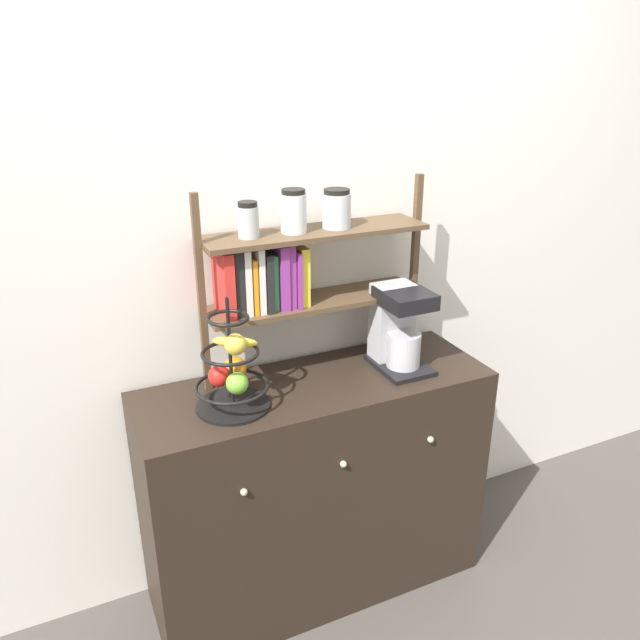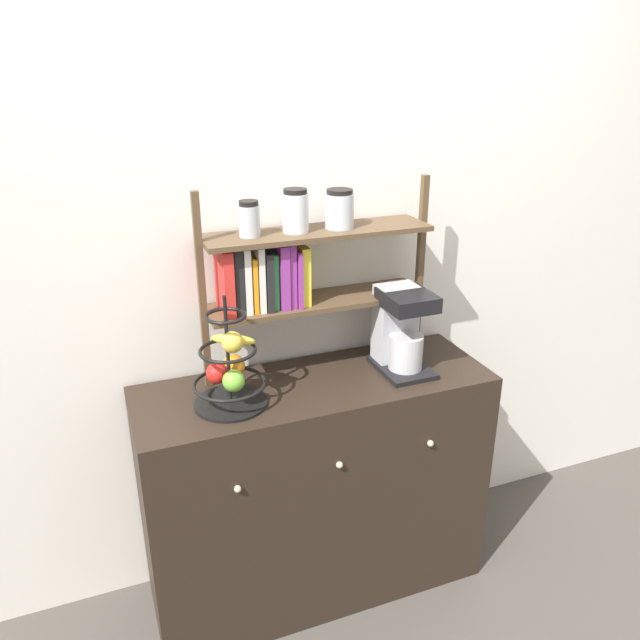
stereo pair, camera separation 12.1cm
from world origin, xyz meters
The scene contains 6 objects.
ground_plane centered at (0.00, 0.00, 0.00)m, with size 12.00×12.00×0.00m, color #47423D.
wall_back centered at (0.00, 0.48, 1.30)m, with size 7.00×0.05×2.60m, color silver.
sideboard centered at (0.00, 0.22, 0.45)m, with size 1.27×0.45×0.91m.
coffee_maker centered at (0.33, 0.22, 1.06)m, with size 0.18×0.24×0.31m.
fruit_stand centered at (-0.31, 0.18, 1.04)m, with size 0.24×0.24×0.38m.
shelf_hutch centered at (-0.04, 0.34, 1.32)m, with size 0.85×0.20×0.68m.
Camera 1 is at (-0.81, -1.56, 1.96)m, focal length 35.00 mm.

